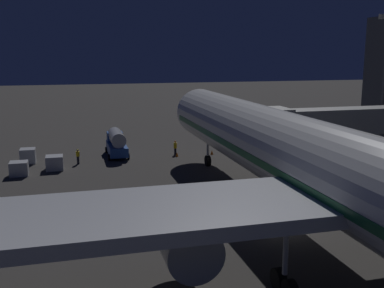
{
  "coord_description": "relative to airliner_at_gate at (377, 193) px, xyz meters",
  "views": [
    {
      "loc": [
        14.26,
        27.93,
        12.19
      ],
      "look_at": [
        3.0,
        -14.21,
        3.5
      ],
      "focal_mm": 42.66,
      "sensor_mm": 36.0,
      "label": 1
    }
  ],
  "objects": [
    {
      "name": "traffic_cone_nose_port",
      "position": [
        -2.2,
        -33.82,
        -5.2
      ],
      "size": [
        0.36,
        0.36,
        0.55
      ],
      "primitive_type": "cone",
      "color": "orange",
      "rests_on": "ground_plane"
    },
    {
      "name": "baggage_container_far_row",
      "position": [
        19.66,
        -29.48,
        -4.76
      ],
      "size": [
        1.78,
        1.62,
        1.44
      ],
      "primitive_type": "cube",
      "color": "#B7BABF",
      "rests_on": "ground_plane"
    },
    {
      "name": "jet_bridge",
      "position": [
        -12.86,
        -21.12,
        0.1
      ],
      "size": [
        24.19,
        3.4,
        7.11
      ],
      "color": "#9E9E99",
      "rests_on": "ground_plane"
    },
    {
      "name": "fuel_tanker",
      "position": [
        9.13,
        -36.26,
        -3.83
      ],
      "size": [
        2.46,
        6.17,
        3.15
      ],
      "color": "#234C9E",
      "rests_on": "ground_plane"
    },
    {
      "name": "traffic_cone_nose_starboard",
      "position": [
        2.2,
        -33.82,
        -5.2
      ],
      "size": [
        0.36,
        0.36,
        0.55
      ],
      "primitive_type": "cone",
      "color": "orange",
      "rests_on": "ground_plane"
    },
    {
      "name": "baggage_container_near_belt",
      "position": [
        16.24,
        -31.05,
        -4.73
      ],
      "size": [
        1.77,
        1.81,
        1.5
      ],
      "primitive_type": "cube",
      "color": "#B7BABF",
      "rests_on": "ground_plane"
    },
    {
      "name": "ground_crew_by_belt_loader",
      "position": [
        13.78,
        -33.01,
        -4.53
      ],
      "size": [
        0.4,
        0.4,
        1.72
      ],
      "color": "black",
      "rests_on": "ground_plane"
    },
    {
      "name": "ground_plane",
      "position": [
        -0.0,
        -9.61,
        -5.48
      ],
      "size": [
        320.0,
        320.0,
        0.0
      ],
      "primitive_type": "plane",
      "color": "#383533"
    },
    {
      "name": "airliner_at_gate",
      "position": [
        0.0,
        0.0,
        0.0
      ],
      "size": [
        54.69,
        69.79,
        18.52
      ],
      "color": "silver",
      "rests_on": "ground_plane"
    },
    {
      "name": "baggage_container_spare",
      "position": [
        19.23,
        -35.04,
        -4.66
      ],
      "size": [
        1.66,
        1.72,
        1.63
      ],
      "primitive_type": "cube",
      "color": "#B7BABF",
      "rests_on": "ground_plane"
    },
    {
      "name": "ground_crew_near_nose_gear",
      "position": [
        2.15,
        -34.96,
        -4.53
      ],
      "size": [
        0.4,
        0.4,
        1.73
      ],
      "color": "black",
      "rests_on": "ground_plane"
    }
  ]
}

